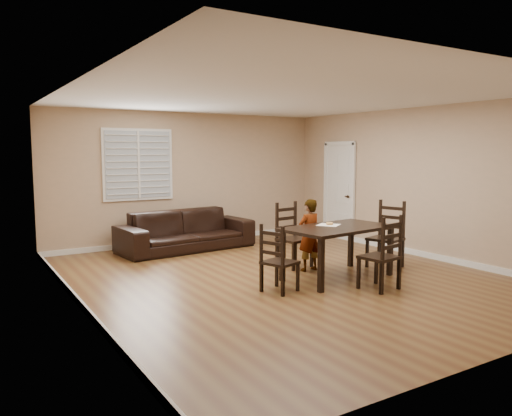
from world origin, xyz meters
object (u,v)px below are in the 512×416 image
Objects in this scene: dining_table at (338,232)px; donut at (330,223)px; sofa at (186,230)px; chair_far at (387,257)px; chair_right at (389,236)px; child at (309,235)px; chair_near at (289,237)px; chair_left at (275,262)px.

dining_table is 0.22m from donut.
donut is 3.23m from sofa.
chair_right reaches higher than chair_far.
chair_far is 0.90× the size of child.
child is at bearing -123.28° from chair_right.
child is 10.13× the size of donut.
child reaches higher than chair_near.
chair_near is 0.41× the size of sofa.
child is at bearing -74.78° from chair_left.
chair_right reaches higher than chair_left.
chair_left is at bearing -36.37° from chair_far.
chair_near is 2.34m from sofa.
dining_table is at bearing -90.99° from chair_near.
chair_left is at bearing -179.00° from dining_table.
sofa is at bearing 104.93° from chair_near.
sofa is at bearing -158.31° from chair_right.
chair_right is (1.16, 1.06, 0.02)m from chair_far.
chair_near is 1.03× the size of chair_far.
chair_near is at bearing 90.14° from dining_table.
sofa is (0.20, 3.40, -0.04)m from chair_left.
chair_right is 1.42m from child.
chair_right is 1.31m from donut.
chair_left is at bearing -99.00° from sofa.
child reaches higher than dining_table.
chair_far is 1.57m from chair_right.
chair_left is (-1.37, 0.71, -0.05)m from chair_far.
chair_near is at bearing -86.30° from child.
donut reaches higher than sofa.
sofa is at bearing -21.72° from chair_left.
chair_near reaches higher than sofa.
dining_table is at bearing 93.38° from child.
donut is at bearing -92.83° from chair_far.
chair_right is (2.53, 0.36, 0.07)m from chair_left.
chair_right reaches higher than sofa.
chair_near is 0.93× the size of child.
child is at bearing -90.81° from chair_near.
dining_table is 1.10m from chair_near.
chair_left is (-1.25, -0.18, -0.28)m from dining_table.
donut is (1.25, 0.37, 0.39)m from chair_left.
sofa is at bearing 109.17° from donut.
chair_near is 1.66m from chair_right.
chair_left is 1.42m from child.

